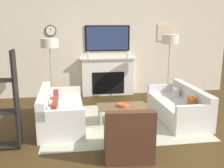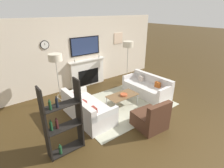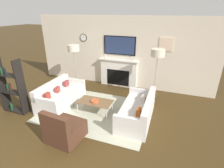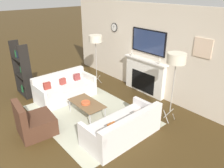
# 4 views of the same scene
# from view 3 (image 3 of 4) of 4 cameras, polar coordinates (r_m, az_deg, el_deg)

# --- Properties ---
(fireplace_wall) EXTENTS (7.10, 0.28, 2.70)m
(fireplace_wall) POSITION_cam_3_polar(r_m,az_deg,el_deg) (6.89, 2.52, 9.24)
(fireplace_wall) COLOR beige
(fireplace_wall) RESTS_ON ground_plane
(area_rug) EXTENTS (3.17, 2.38, 0.01)m
(area_rug) POSITION_cam_3_polar(r_m,az_deg,el_deg) (5.45, -5.07, -8.77)
(area_rug) COLOR #AFB097
(area_rug) RESTS_ON ground_plane
(couch_left) EXTENTS (0.87, 1.73, 0.75)m
(couch_left) POSITION_cam_3_polar(r_m,az_deg,el_deg) (5.92, -16.45, -3.96)
(couch_left) COLOR silver
(couch_left) RESTS_ON ground_plane
(couch_right) EXTENTS (0.85, 1.78, 0.71)m
(couch_right) POSITION_cam_3_polar(r_m,az_deg,el_deg) (4.97, 8.44, -8.91)
(couch_right) COLOR silver
(couch_right) RESTS_ON ground_plane
(armchair) EXTENTS (0.81, 0.83, 0.83)m
(armchair) POSITION_cam_3_polar(r_m,az_deg,el_deg) (4.37, -15.32, -14.31)
(armchair) COLOR #472A1C
(armchair) RESTS_ON ground_plane
(coffee_table) EXTENTS (1.01, 0.54, 0.39)m
(coffee_table) POSITION_cam_3_polar(r_m,az_deg,el_deg) (5.21, -5.62, -5.86)
(coffee_table) COLOR brown
(coffee_table) RESTS_ON ground_plane
(decorative_bowl) EXTENTS (0.24, 0.24, 0.06)m
(decorative_bowl) POSITION_cam_3_polar(r_m,az_deg,el_deg) (5.14, -5.61, -5.55)
(decorative_bowl) COLOR #C0522D
(decorative_bowl) RESTS_ON coffee_table
(floor_lamp_left) EXTENTS (0.43, 0.43, 1.69)m
(floor_lamp_left) POSITION_cam_3_polar(r_m,az_deg,el_deg) (6.72, -12.44, 11.19)
(floor_lamp_left) COLOR #9E998E
(floor_lamp_left) RESTS_ON ground_plane
(floor_lamp_right) EXTENTS (0.43, 0.43, 1.76)m
(floor_lamp_right) POSITION_cam_3_polar(r_m,az_deg,el_deg) (5.70, 14.74, 9.58)
(floor_lamp_right) COLOR #9E998E
(floor_lamp_right) RESTS_ON ground_plane
(shelf_unit) EXTENTS (0.79, 0.28, 1.65)m
(shelf_unit) POSITION_cam_3_polar(r_m,az_deg,el_deg) (5.87, -29.89, -1.07)
(shelf_unit) COLOR black
(shelf_unit) RESTS_ON ground_plane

